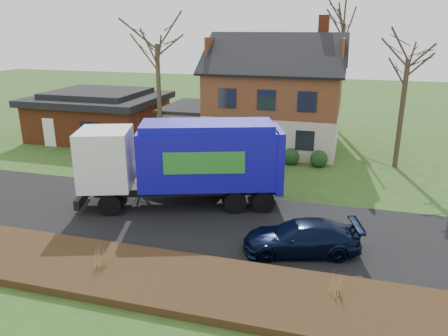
# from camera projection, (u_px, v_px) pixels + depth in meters

# --- Properties ---
(ground) EXTENTS (120.00, 120.00, 0.00)m
(ground) POSITION_uv_depth(u_px,v_px,m) (181.00, 217.00, 20.44)
(ground) COLOR #2E4C19
(ground) RESTS_ON ground
(road) EXTENTS (80.00, 7.00, 0.02)m
(road) POSITION_uv_depth(u_px,v_px,m) (181.00, 217.00, 20.44)
(road) COLOR black
(road) RESTS_ON ground
(mulch_verge) EXTENTS (80.00, 3.50, 0.30)m
(mulch_verge) POSITION_uv_depth(u_px,v_px,m) (126.00, 273.00, 15.55)
(mulch_verge) COLOR black
(mulch_verge) RESTS_ON ground
(main_house) EXTENTS (12.95, 8.95, 9.26)m
(main_house) POSITION_uv_depth(u_px,v_px,m) (269.00, 91.00, 31.51)
(main_house) COLOR beige
(main_house) RESTS_ON ground
(ranch_house) EXTENTS (9.80, 8.20, 3.70)m
(ranch_house) POSITION_uv_depth(u_px,v_px,m) (100.00, 114.00, 34.91)
(ranch_house) COLOR brown
(ranch_house) RESTS_ON ground
(garbage_truck) EXTENTS (10.13, 5.62, 4.20)m
(garbage_truck) POSITION_uv_depth(u_px,v_px,m) (186.00, 159.00, 21.11)
(garbage_truck) COLOR black
(garbage_truck) RESTS_ON ground
(silver_sedan) EXTENTS (4.83, 2.01, 1.55)m
(silver_sedan) POSITION_uv_depth(u_px,v_px,m) (183.00, 175.00, 23.92)
(silver_sedan) COLOR #B3B7BB
(silver_sedan) RESTS_ON ground
(navy_wagon) EXTENTS (4.87, 2.99, 1.32)m
(navy_wagon) POSITION_uv_depth(u_px,v_px,m) (301.00, 237.00, 17.07)
(navy_wagon) COLOR black
(navy_wagon) RESTS_ON ground
(tree_front_west) EXTENTS (3.46, 3.46, 10.29)m
(tree_front_west) POSITION_uv_depth(u_px,v_px,m) (156.00, 27.00, 28.64)
(tree_front_west) COLOR #463C2A
(tree_front_west) RESTS_ON ground
(tree_front_east) EXTENTS (3.43, 3.43, 9.54)m
(tree_front_east) POSITION_uv_depth(u_px,v_px,m) (411.00, 40.00, 25.36)
(tree_front_east) COLOR #403026
(tree_front_east) RESTS_ON ground
(tree_back) EXTENTS (3.74, 3.74, 11.86)m
(tree_back) POSITION_uv_depth(u_px,v_px,m) (345.00, 8.00, 34.80)
(tree_back) COLOR #433228
(tree_back) RESTS_ON ground
(grass_clump_mid) EXTENTS (0.31, 0.26, 0.88)m
(grass_clump_mid) POSITION_uv_depth(u_px,v_px,m) (99.00, 256.00, 15.56)
(grass_clump_mid) COLOR #AB7B4B
(grass_clump_mid) RESTS_ON mulch_verge
(grass_clump_east) EXTENTS (0.31, 0.26, 0.78)m
(grass_clump_east) POSITION_uv_depth(u_px,v_px,m) (338.00, 284.00, 13.95)
(grass_clump_east) COLOR tan
(grass_clump_east) RESTS_ON mulch_verge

